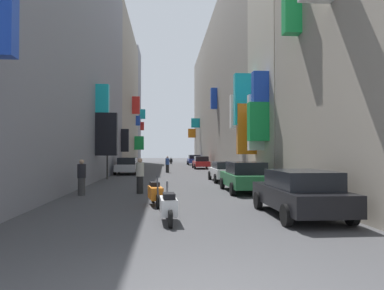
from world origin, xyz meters
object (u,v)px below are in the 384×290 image
object	(u,v)px
parked_car_green	(245,176)
parked_car_black	(300,192)
parked_car_red	(201,162)
pedestrian_near_right	(82,177)
pedestrian_crossing	(140,176)
pedestrian_near_left	(167,164)
parked_car_silver	(127,166)
scooter_orange	(155,193)
scooter_white	(168,206)
scooter_black	(171,161)
parked_car_blue	(194,160)
parked_car_white	(225,171)
traffic_light_near_corner	(107,141)

from	to	relation	value
parked_car_green	parked_car_black	size ratio (longest dim) A/B	0.99
parked_car_red	pedestrian_near_right	size ratio (longest dim) A/B	2.69
pedestrian_crossing	pedestrian_near_left	xyz separation A→B (m)	(1.40, 15.98, -0.07)
parked_car_red	pedestrian_crossing	distance (m)	23.88
parked_car_silver	scooter_orange	xyz separation A→B (m)	(2.98, -17.76, -0.30)
scooter_white	scooter_black	distance (m)	45.69
parked_car_green	parked_car_black	xyz separation A→B (m)	(0.20, -6.42, -0.03)
pedestrian_crossing	pedestrian_near_right	bearing A→B (deg)	-168.58
parked_car_green	parked_car_blue	bearing A→B (deg)	89.40
scooter_black	pedestrian_near_right	world-z (taller)	pedestrian_near_right
parked_car_green	scooter_black	distance (m)	38.83
parked_car_white	scooter_orange	bearing A→B (deg)	-113.84
parked_car_blue	parked_car_white	xyz separation A→B (m)	(-0.29, -28.04, -0.06)
parked_car_green	parked_car_black	bearing A→B (deg)	-88.22
parked_car_silver	pedestrian_crossing	xyz separation A→B (m)	(2.15, -14.11, 0.08)
parked_car_silver	parked_car_red	size ratio (longest dim) A/B	0.90
scooter_white	pedestrian_near_right	distance (m)	7.37
parked_car_red	scooter_black	distance (m)	15.97
parked_car_silver	pedestrian_near_left	xyz separation A→B (m)	(3.55, 1.88, 0.01)
scooter_orange	traffic_light_near_corner	xyz separation A→B (m)	(-3.80, 12.25, 2.31)
parked_car_white	scooter_orange	xyz separation A→B (m)	(-4.35, -9.85, -0.25)
parked_car_silver	traffic_light_near_corner	size ratio (longest dim) A/B	0.98
parked_car_green	pedestrian_near_left	bearing A→B (deg)	103.26
parked_car_white	parked_car_red	size ratio (longest dim) A/B	0.97
parked_car_green	scooter_white	world-z (taller)	parked_car_green
parked_car_black	scooter_black	bearing A→B (deg)	94.05
scooter_white	pedestrian_near_right	size ratio (longest dim) A/B	1.21
parked_car_silver	parked_car_red	xyz separation A→B (m)	(7.50, 9.17, -0.01)
parked_car_black	parked_car_white	bearing A→B (deg)	90.61
parked_car_silver	parked_car_green	bearing A→B (deg)	-62.42
pedestrian_near_left	traffic_light_near_corner	size ratio (longest dim) A/B	0.38
pedestrian_crossing	pedestrian_near_right	distance (m)	2.65
scooter_black	pedestrian_crossing	size ratio (longest dim) A/B	1.16
parked_car_black	parked_car_red	world-z (taller)	parked_car_red
pedestrian_near_right	parked_car_silver	bearing A→B (deg)	88.25
scooter_white	traffic_light_near_corner	distance (m)	16.12
parked_car_black	scooter_orange	distance (m)	5.18
scooter_black	parked_car_red	bearing A→B (deg)	-78.35
parked_car_silver	parked_car_white	bearing A→B (deg)	-47.15
parked_car_black	traffic_light_near_corner	distance (m)	17.11
parked_car_black	parked_car_red	size ratio (longest dim) A/B	0.96
scooter_orange	pedestrian_near_right	distance (m)	4.65
parked_car_black	pedestrian_near_right	world-z (taller)	pedestrian_near_right
scooter_black	pedestrian_near_right	xyz separation A→B (m)	(-4.72, -39.43, 0.35)
pedestrian_near_left	scooter_black	bearing A→B (deg)	88.19
parked_car_red	traffic_light_near_corner	xyz separation A→B (m)	(-8.31, -14.67, 2.02)
parked_car_green	scooter_white	xyz separation A→B (m)	(-3.83, -6.97, -0.31)
parked_car_green	scooter_black	size ratio (longest dim) A/B	2.15
parked_car_white	traffic_light_near_corner	size ratio (longest dim) A/B	1.06
parked_car_green	scooter_orange	distance (m)	5.77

